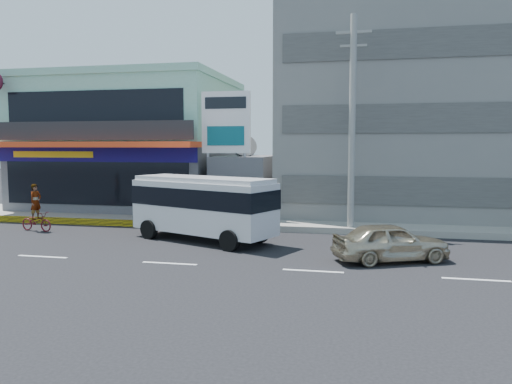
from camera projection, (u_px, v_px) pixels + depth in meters
ground at (170, 264)px, 17.39m from camera, size 120.00×120.00×0.00m
sidewalk at (331, 223)px, 25.56m from camera, size 70.00×5.00×0.30m
shop_building at (134, 147)px, 32.26m from camera, size 12.40×11.70×8.00m
concrete_building at (425, 96)px, 29.22m from camera, size 16.00×12.00×14.00m
gap_structure at (248, 186)px, 28.90m from camera, size 3.00×6.00×3.50m
satellite_dish at (244, 155)px, 27.76m from camera, size 1.50×1.50×0.15m
billboard at (226, 130)px, 25.98m from camera, size 2.60×0.18×6.90m
utility_pole_near at (352, 123)px, 22.84m from camera, size 1.60×0.30×10.00m
minibus at (203, 203)px, 21.36m from camera, size 6.89×4.50×2.76m
sedan at (391, 242)px, 17.67m from camera, size 4.40×3.11×1.39m
motorcycle_rider at (36, 216)px, 23.90m from camera, size 1.85×0.90×2.27m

